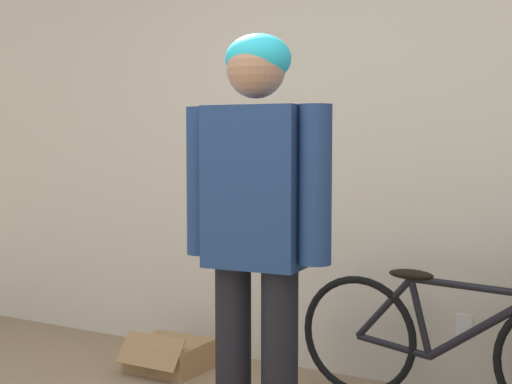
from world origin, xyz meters
The scene contains 4 objects.
wall_back centered at (0.00, 2.31, 1.30)m, with size 8.00×0.07×2.60m.
person centered at (0.05, 1.05, 1.00)m, with size 0.60×0.25×1.66m.
bicycle centered at (0.56, 2.01, 0.33)m, with size 1.56×0.46×0.67m.
cardboard_box centered at (-0.97, 1.90, 0.08)m, with size 0.40×0.41×0.22m.
Camera 1 is at (1.34, -1.25, 1.28)m, focal length 50.00 mm.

